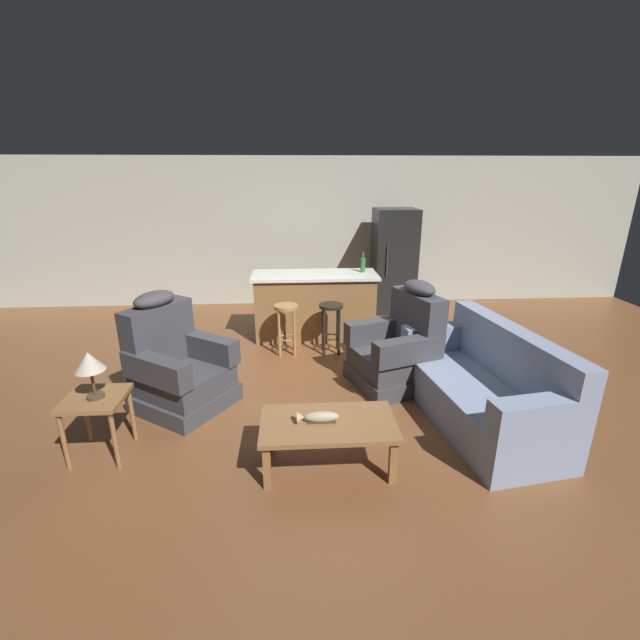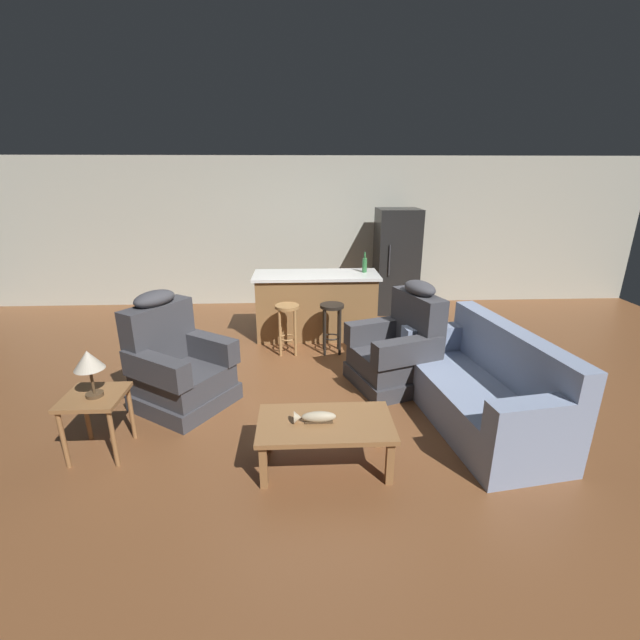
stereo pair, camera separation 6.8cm
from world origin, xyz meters
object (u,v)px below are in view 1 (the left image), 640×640
(kitchen_island, at_px, (315,305))
(coffee_table, at_px, (328,427))
(couch, at_px, (483,388))
(recliner_near_island, at_px, (399,349))
(recliner_near_lamp, at_px, (177,367))
(fish_figurine, at_px, (318,417))
(bar_stool_left, at_px, (287,320))
(bottle_tall_green, at_px, (363,265))
(bar_stool_right, at_px, (331,319))
(table_lamp, at_px, (89,364))
(refrigerator, at_px, (394,261))
(end_table, at_px, (96,407))

(kitchen_island, bearing_deg, coffee_table, -90.82)
(couch, height_order, kitchen_island, kitchen_island)
(coffee_table, xyz_separation_m, recliner_near_island, (0.92, 1.44, 0.06))
(couch, xyz_separation_m, recliner_near_lamp, (-3.05, 0.50, 0.08))
(coffee_table, height_order, fish_figurine, fish_figurine)
(couch, xyz_separation_m, kitchen_island, (-1.52, 2.40, 0.14))
(recliner_near_lamp, relative_size, bar_stool_left, 1.76)
(fish_figurine, bearing_deg, bottle_tall_green, 74.82)
(recliner_near_island, distance_m, bottle_tall_green, 1.77)
(coffee_table, relative_size, bar_stool_right, 1.62)
(table_lamp, height_order, refrigerator, refrigerator)
(recliner_near_island, xyz_separation_m, bottle_tall_green, (-0.17, 1.64, 0.64))
(table_lamp, xyz_separation_m, refrigerator, (3.38, 3.95, 0.01))
(coffee_table, relative_size, table_lamp, 2.68)
(coffee_table, height_order, kitchen_island, kitchen_island)
(bar_stool_left, distance_m, bottle_tall_green, 1.44)
(end_table, bearing_deg, table_lamp, -36.65)
(fish_figurine, bearing_deg, couch, 20.36)
(fish_figurine, bearing_deg, end_table, 171.62)
(end_table, height_order, kitchen_island, kitchen_island)
(table_lamp, bearing_deg, recliner_near_island, 22.67)
(recliner_near_lamp, xyz_separation_m, bar_stool_left, (1.12, 1.27, 0.05))
(couch, bearing_deg, recliner_near_lamp, -17.67)
(recliner_near_lamp, height_order, refrigerator, refrigerator)
(couch, distance_m, kitchen_island, 2.84)
(coffee_table, bearing_deg, recliner_near_lamp, 143.10)
(kitchen_island, bearing_deg, bar_stool_right, -73.68)
(fish_figurine, height_order, end_table, end_table)
(end_table, height_order, refrigerator, refrigerator)
(fish_figurine, bearing_deg, recliner_near_lamp, 141.47)
(recliner_near_island, xyz_separation_m, end_table, (-2.86, -1.17, 0.04))
(refrigerator, bearing_deg, bar_stool_left, -135.02)
(recliner_near_lamp, bearing_deg, refrigerator, 80.26)
(coffee_table, height_order, bottle_tall_green, bottle_tall_green)
(table_lamp, bearing_deg, coffee_table, -7.66)
(table_lamp, distance_m, refrigerator, 5.20)
(refrigerator, bearing_deg, kitchen_island, -139.87)
(bar_stool_left, height_order, refrigerator, refrigerator)
(fish_figurine, relative_size, bar_stool_left, 0.50)
(coffee_table, height_order, refrigerator, refrigerator)
(coffee_table, bearing_deg, kitchen_island, 89.18)
(end_table, height_order, bar_stool_left, bar_stool_left)
(coffee_table, height_order, table_lamp, table_lamp)
(recliner_near_island, relative_size, table_lamp, 2.93)
(coffee_table, height_order, recliner_near_island, recliner_near_island)
(recliner_near_island, distance_m, table_lamp, 3.11)
(recliner_near_lamp, xyz_separation_m, table_lamp, (-0.43, -0.85, 0.45))
(couch, height_order, end_table, couch)
(table_lamp, relative_size, kitchen_island, 0.23)
(recliner_near_island, bearing_deg, kitchen_island, -79.74)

